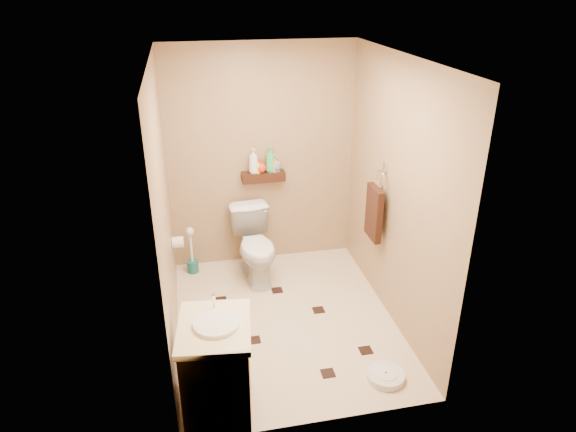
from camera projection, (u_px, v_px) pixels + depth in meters
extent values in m
plane|color=beige|center=(285.00, 320.00, 4.86)|extent=(2.50, 2.50, 0.00)
cube|color=#9D7D59|center=(262.00, 158.00, 5.46)|extent=(2.00, 0.04, 2.40)
cube|color=#9D7D59|center=(324.00, 282.00, 3.24)|extent=(2.00, 0.04, 2.40)
cube|color=#9D7D59|center=(165.00, 214.00, 4.17)|extent=(0.04, 2.50, 2.40)
cube|color=#9D7D59|center=(396.00, 195.00, 4.54)|extent=(0.04, 2.50, 2.40)
cube|color=white|center=(285.00, 58.00, 3.84)|extent=(2.00, 2.50, 0.02)
cube|color=#34180E|center=(263.00, 177.00, 5.47)|extent=(0.46, 0.14, 0.10)
cube|color=black|center=(254.00, 340.00, 4.59)|extent=(0.11, 0.11, 0.01)
cube|color=black|center=(319.00, 310.00, 5.00)|extent=(0.11, 0.11, 0.01)
cube|color=black|center=(328.00, 373.00, 4.20)|extent=(0.11, 0.11, 0.01)
cube|color=black|center=(221.00, 300.00, 5.16)|extent=(0.11, 0.11, 0.01)
cube|color=black|center=(366.00, 350.00, 4.46)|extent=(0.11, 0.11, 0.01)
cube|color=black|center=(277.00, 290.00, 5.32)|extent=(0.11, 0.11, 0.01)
imported|color=white|center=(256.00, 246.00, 5.41)|extent=(0.49, 0.77, 0.75)
cube|color=brown|center=(217.00, 370.00, 3.74)|extent=(0.54, 0.63, 0.70)
cube|color=#FCE8B6|center=(214.00, 328.00, 3.58)|extent=(0.58, 0.67, 0.05)
cylinder|color=white|center=(216.00, 324.00, 3.57)|extent=(0.33, 0.33, 0.05)
cylinder|color=silver|center=(214.00, 301.00, 3.72)|extent=(0.03, 0.03, 0.11)
cylinder|color=silver|center=(386.00, 376.00, 4.14)|extent=(0.39, 0.39, 0.06)
cylinder|color=white|center=(386.00, 373.00, 4.12)|extent=(0.18, 0.18, 0.01)
cylinder|color=#175C56|center=(193.00, 266.00, 5.63)|extent=(0.12, 0.12, 0.14)
cylinder|color=silver|center=(191.00, 246.00, 5.52)|extent=(0.02, 0.02, 0.38)
sphere|color=silver|center=(190.00, 231.00, 5.45)|extent=(0.09, 0.09, 0.09)
cube|color=silver|center=(385.00, 167.00, 4.68)|extent=(0.03, 0.06, 0.08)
torus|color=silver|center=(381.00, 179.00, 4.72)|extent=(0.02, 0.19, 0.19)
cube|color=#381910|center=(374.00, 213.00, 4.86)|extent=(0.06, 0.30, 0.52)
cylinder|color=silver|center=(178.00, 242.00, 5.01)|extent=(0.11, 0.11, 0.11)
cylinder|color=silver|center=(173.00, 237.00, 4.98)|extent=(0.04, 0.02, 0.02)
imported|color=white|center=(253.00, 161.00, 5.37)|extent=(0.12, 0.12, 0.27)
imported|color=yellow|center=(256.00, 165.00, 5.39)|extent=(0.07, 0.08, 0.16)
imported|color=red|center=(261.00, 166.00, 5.41)|extent=(0.16, 0.16, 0.15)
imported|color=#3AAE67|center=(270.00, 159.00, 5.40)|extent=(0.15, 0.15, 0.27)
imported|color=gold|center=(275.00, 163.00, 5.43)|extent=(0.10, 0.10, 0.18)
imported|color=#4561AD|center=(276.00, 165.00, 5.44)|extent=(0.14, 0.14, 0.14)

